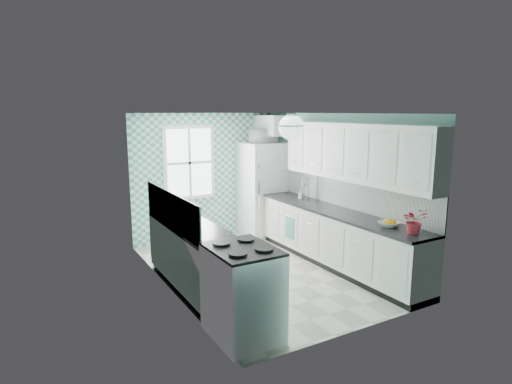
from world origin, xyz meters
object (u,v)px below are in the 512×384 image
ceiling_light (291,127)px  stove (243,291)px  microwave (263,136)px  fridge (263,189)px  sink (301,200)px  potted_plant (414,221)px  fruit_bowl (390,224)px

ceiling_light → stove: ceiling_light is taller
ceiling_light → stove: (-1.20, -0.83, -1.78)m
stove → microwave: size_ratio=2.10×
fridge → stove: size_ratio=1.84×
sink → potted_plant: sink is taller
fridge → sink: 1.21m
microwave → sink: bearing=95.3°
ceiling_light → stove: bearing=-145.2°
potted_plant → fruit_bowl: bearing=90.0°
ceiling_light → sink: (1.20, 1.40, -1.39)m
fruit_bowl → microwave: microwave is taller
fridge → fruit_bowl: size_ratio=6.64×
microwave → fruit_bowl: bearing=92.4°
ceiling_light → sink: size_ratio=0.66×
sink → potted_plant: size_ratio=1.51×
sink → stove: bearing=-139.9°
stove → potted_plant: 2.49m
sink → fruit_bowl: size_ratio=1.85×
stove → potted_plant: potted_plant is taller
potted_plant → ceiling_light: bearing=136.5°
potted_plant → microwave: size_ratio=0.71×
sink → potted_plant: bearing=-92.9°
fridge → potted_plant: bearing=-91.1°
fridge → microwave: 1.09m
stove → microwave: bearing=56.0°
ceiling_light → microwave: bearing=67.0°
fridge → fruit_bowl: 3.34m
fridge → fruit_bowl: fridge is taller
stove → fruit_bowl: bearing=2.5°
ceiling_light → sink: 2.31m
sink → microwave: size_ratio=1.07×
ceiling_light → microwave: 2.85m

